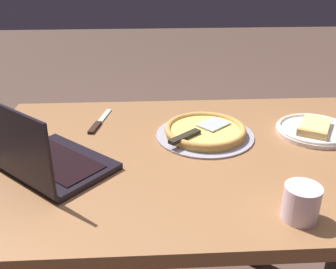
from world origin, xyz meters
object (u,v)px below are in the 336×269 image
(laptop, at_px, (44,158))
(drink_cup, at_px, (301,202))
(dining_table, at_px, (192,181))
(table_knife, at_px, (99,123))
(pizza_plate, at_px, (314,130))
(pizza_tray, at_px, (205,131))

(laptop, height_order, drink_cup, laptop)
(dining_table, height_order, table_knife, table_knife)
(pizza_plate, xyz_separation_m, drink_cup, (-0.21, -0.43, 0.03))
(laptop, bearing_deg, dining_table, 13.19)
(table_knife, xyz_separation_m, drink_cup, (0.50, -0.54, 0.04))
(pizza_tray, xyz_separation_m, drink_cup, (0.15, -0.43, 0.02))
(table_knife, bearing_deg, dining_table, -35.85)
(pizza_plate, height_order, pizza_tray, same)
(table_knife, distance_m, drink_cup, 0.74)
(dining_table, bearing_deg, laptop, -166.81)
(table_knife, relative_size, drink_cup, 2.55)
(pizza_plate, bearing_deg, pizza_tray, -179.90)
(pizza_plate, height_order, table_knife, pizza_plate)
(laptop, relative_size, pizza_plate, 1.52)
(dining_table, distance_m, laptop, 0.44)
(drink_cup, bearing_deg, dining_table, 121.76)
(dining_table, xyz_separation_m, table_knife, (-0.30, 0.22, 0.11))
(laptop, bearing_deg, drink_cup, -20.75)
(dining_table, distance_m, pizza_tray, 0.17)
(laptop, bearing_deg, pizza_plate, 13.64)
(laptop, xyz_separation_m, pizza_plate, (0.81, 0.20, -0.03))
(laptop, xyz_separation_m, table_knife, (0.11, 0.31, -0.04))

